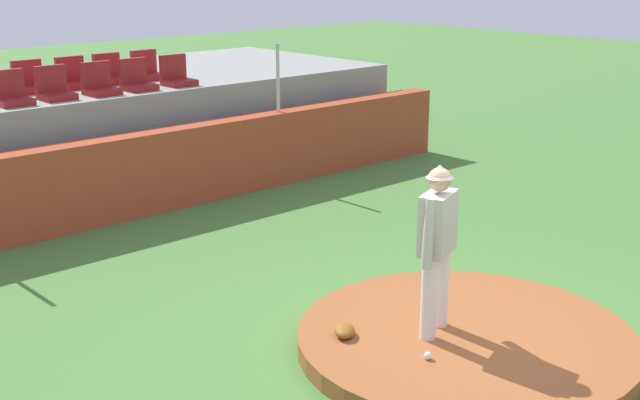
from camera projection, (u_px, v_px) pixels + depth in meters
The scene contains 17 objects.
ground_plane at pixel (465, 349), 8.38m from camera, with size 60.00×60.00×0.00m, color #477B35.
pitchers_mound at pixel (466, 341), 8.35m from camera, with size 3.37×3.37×0.19m, color brown.
pitcher at pixel (437, 237), 8.07m from camera, with size 0.72×0.40×1.71m.
baseball at pixel (428, 356), 7.76m from camera, with size 0.07×0.07×0.07m, color white.
fielding_glove at pixel (345, 331), 8.23m from camera, with size 0.30×0.20×0.11m, color brown.
brick_barrier at pixel (140, 174), 12.58m from camera, with size 12.76×0.40×1.23m, color #A74226.
fence_post_right at pixel (278, 78), 13.99m from camera, with size 0.06×0.06×1.14m, color silver.
bleacher_platform at pixel (55, 131), 14.51m from camera, with size 11.97×4.46×1.69m, color gray.
stadium_chair_0 at pixel (11, 94), 12.13m from camera, with size 0.48×0.44×0.50m.
stadium_chair_1 at pixel (54, 89), 12.59m from camera, with size 0.48×0.44×0.50m.
stadium_chair_2 at pixel (99, 84), 13.02m from camera, with size 0.48×0.44×0.50m.
stadium_chair_3 at pixel (137, 80), 13.46m from camera, with size 0.48×0.44×0.50m.
stadium_chair_4 at pixel (177, 76), 13.93m from camera, with size 0.48×0.44×0.50m.
stadium_chair_6 at pixel (30, 82), 13.23m from camera, with size 0.48×0.44×0.50m.
stadium_chair_7 at pixel (73, 78), 13.67m from camera, with size 0.48×0.44×0.50m.
stadium_chair_8 at pixel (110, 74), 14.12m from camera, with size 0.48×0.44×0.50m.
stadium_chair_9 at pixel (147, 70), 14.60m from camera, with size 0.48×0.44×0.50m.
Camera 1 is at (-6.20, -4.65, 3.80)m, focal length 47.10 mm.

